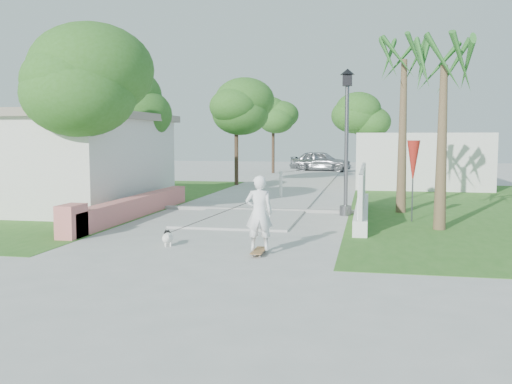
% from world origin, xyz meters
% --- Properties ---
extents(ground, '(90.00, 90.00, 0.00)m').
position_xyz_m(ground, '(0.00, 0.00, 0.00)').
color(ground, '#B7B7B2').
rests_on(ground, ground).
extents(path_strip, '(3.20, 36.00, 0.06)m').
position_xyz_m(path_strip, '(0.00, 20.00, 0.03)').
color(path_strip, '#B7B7B2').
rests_on(path_strip, ground).
extents(curb, '(6.50, 0.25, 0.10)m').
position_xyz_m(curb, '(0.00, 6.00, 0.05)').
color(curb, '#999993').
rests_on(curb, ground).
extents(grass_left, '(8.00, 20.00, 0.01)m').
position_xyz_m(grass_left, '(-7.00, 8.00, 0.01)').
color(grass_left, '#306720').
rests_on(grass_left, ground).
extents(grass_right, '(8.00, 20.00, 0.01)m').
position_xyz_m(grass_right, '(7.00, 8.00, 0.01)').
color(grass_right, '#306720').
rests_on(grass_right, ground).
extents(pink_wall, '(0.45, 8.20, 0.80)m').
position_xyz_m(pink_wall, '(-3.30, 3.55, 0.31)').
color(pink_wall, '#D36C6E').
rests_on(pink_wall, ground).
extents(house_left, '(8.40, 7.40, 3.23)m').
position_xyz_m(house_left, '(-8.00, 6.00, 1.64)').
color(house_left, silver).
rests_on(house_left, ground).
extents(lattice_fence, '(0.35, 7.00, 1.50)m').
position_xyz_m(lattice_fence, '(3.40, 5.00, 0.54)').
color(lattice_fence, white).
rests_on(lattice_fence, ground).
extents(building_right, '(6.00, 8.00, 2.60)m').
position_xyz_m(building_right, '(6.00, 18.00, 1.30)').
color(building_right, silver).
rests_on(building_right, ground).
extents(street_lamp, '(0.44, 0.44, 4.44)m').
position_xyz_m(street_lamp, '(2.90, 5.50, 2.43)').
color(street_lamp, '#59595E').
rests_on(street_lamp, ground).
extents(bollard, '(0.14, 0.14, 1.09)m').
position_xyz_m(bollard, '(0.20, 10.00, 0.58)').
color(bollard, white).
rests_on(bollard, ground).
extents(patio_umbrella, '(0.36, 0.36, 2.30)m').
position_xyz_m(patio_umbrella, '(4.80, 4.50, 1.69)').
color(patio_umbrella, '#59595E').
rests_on(patio_umbrella, ground).
extents(tree_left_near, '(3.60, 3.60, 5.28)m').
position_xyz_m(tree_left_near, '(-4.48, 2.98, 3.82)').
color(tree_left_near, '#4C3826').
rests_on(tree_left_near, ground).
extents(tree_left_mid, '(3.20, 3.20, 4.85)m').
position_xyz_m(tree_left_mid, '(-5.48, 8.48, 3.50)').
color(tree_left_mid, '#4C3826').
rests_on(tree_left_mid, ground).
extents(tree_path_left, '(3.40, 3.40, 5.23)m').
position_xyz_m(tree_path_left, '(-2.98, 15.98, 3.82)').
color(tree_path_left, '#4C3826').
rests_on(tree_path_left, ground).
extents(tree_path_right, '(3.00, 3.00, 4.79)m').
position_xyz_m(tree_path_right, '(3.22, 19.98, 3.49)').
color(tree_path_right, '#4C3826').
rests_on(tree_path_right, ground).
extents(tree_path_far, '(3.20, 3.20, 5.17)m').
position_xyz_m(tree_path_far, '(-2.78, 25.98, 3.82)').
color(tree_path_far, '#4C3826').
rests_on(tree_path_far, ground).
extents(palm_far, '(1.80, 1.80, 5.30)m').
position_xyz_m(palm_far, '(4.60, 6.50, 4.48)').
color(palm_far, brown).
rests_on(palm_far, ground).
extents(palm_near, '(1.80, 1.80, 4.70)m').
position_xyz_m(palm_near, '(5.40, 3.20, 3.95)').
color(palm_near, brown).
rests_on(palm_near, ground).
extents(skateboarder, '(2.45, 1.10, 1.62)m').
position_xyz_m(skateboarder, '(0.52, -0.54, 0.70)').
color(skateboarder, olive).
rests_on(skateboarder, ground).
extents(dog, '(0.36, 0.48, 0.35)m').
position_xyz_m(dog, '(-0.73, -0.28, 0.19)').
color(dog, white).
rests_on(dog, ground).
extents(parked_car, '(4.47, 2.22, 1.47)m').
position_xyz_m(parked_car, '(0.20, 28.65, 0.73)').
color(parked_car, '#9EA2A6').
rests_on(parked_car, ground).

